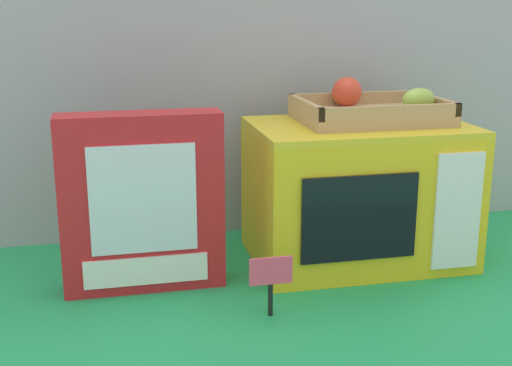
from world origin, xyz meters
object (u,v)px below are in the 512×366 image
Objects in this scene: cookie_set_box at (142,203)px; price_sign at (271,277)px; toy_microwave at (358,192)px; food_groups_crate at (371,110)px.

cookie_set_box reaches higher than price_sign.
price_sign is at bearing -136.42° from toy_microwave.
toy_microwave is 1.30× the size of cookie_set_box.
cookie_set_box reaches higher than toy_microwave.
price_sign is at bearing -136.98° from food_groups_crate.
price_sign is (-0.26, -0.24, -0.22)m from food_groups_crate.
price_sign is (-0.23, -0.21, -0.07)m from toy_microwave.
toy_microwave is 0.32m from price_sign.
food_groups_crate is at bearing 43.02° from price_sign.
toy_microwave is at bearing 7.21° from cookie_set_box.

